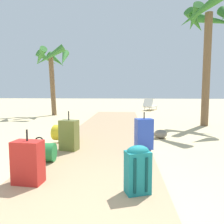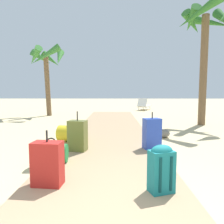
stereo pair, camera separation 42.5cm
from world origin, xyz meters
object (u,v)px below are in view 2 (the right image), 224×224
Objects in this scene: duffel_bag_green at (52,153)px; palm_tree_near_right at (209,30)px; suitcase_blue at (152,133)px; suitcase_red at (48,164)px; suitcase_olive at (78,136)px; palm_tree_far_left at (47,63)px; backpack_teal at (162,167)px; duffel_bag_yellow at (70,133)px; lounge_chair at (144,105)px.

duffel_bag_green is 0.12× the size of palm_tree_near_right.
suitcase_blue reaches higher than suitcase_red.
palm_tree_far_left is at bearing 111.87° from suitcase_olive.
suitcase_olive reaches higher than duffel_bag_green.
suitcase_red is 7.57m from palm_tree_near_right.
backpack_teal is 0.74× the size of suitcase_blue.
duffel_bag_yellow is (-0.21, 2.40, -0.09)m from suitcase_red.
palm_tree_far_left is (-2.34, 7.35, 2.47)m from duffel_bag_green.
palm_tree_far_left reaches higher than suitcase_red.
suitcase_red is at bearing -103.77° from lounge_chair.
lounge_chair is (3.07, 9.29, 0.06)m from duffel_bag_yellow.
duffel_bag_yellow is 6.73m from palm_tree_far_left.
suitcase_olive is 7.50m from palm_tree_far_left.
duffel_bag_yellow is at bearing -146.35° from palm_tree_near_right.
backpack_teal reaches higher than duffel_bag_green.
suitcase_olive is 0.23× the size of palm_tree_far_left.
palm_tree_far_left is at bearing -147.28° from lounge_chair.
lounge_chair is at bearing 83.00° from suitcase_blue.
palm_tree_far_left reaches higher than backpack_teal.
duffel_bag_green is (-1.85, -0.91, -0.16)m from suitcase_blue.
palm_tree_far_left is (-4.19, 6.44, 2.31)m from suitcase_blue.
suitcase_red is at bearing -132.92° from suitcase_blue.
palm_tree_far_left is (-2.66, 6.62, 2.32)m from suitcase_olive.
backpack_teal is 0.81× the size of suitcase_red.
duffel_bag_yellow is at bearing 94.93° from suitcase_red.
palm_tree_far_left is at bearing 111.92° from duffel_bag_yellow.
suitcase_olive reaches higher than lounge_chair.
suitcase_blue is 1.21× the size of duffel_bag_yellow.
suitcase_blue is at bearing 47.08° from suitcase_red.
duffel_bag_green is 8.10m from palm_tree_far_left.
suitcase_blue is 0.22× the size of palm_tree_far_left.
lounge_chair is at bearing 74.15° from duffel_bag_green.
suitcase_olive is at bearing -173.35° from suitcase_blue.
suitcase_blue is 1.45× the size of duffel_bag_green.
suitcase_red is (0.21, -0.86, 0.12)m from duffel_bag_green.
duffel_bag_yellow is at bearing -68.08° from palm_tree_far_left.
suitcase_olive is at bearing 66.22° from duffel_bag_green.
palm_tree_far_left is (-2.34, 5.82, 2.44)m from duffel_bag_yellow.
backpack_teal is at bearing -117.27° from palm_tree_near_right.
suitcase_olive is at bearing -68.49° from duffel_bag_yellow.
suitcase_blue is 0.96× the size of suitcase_olive.
duffel_bag_yellow is 0.18× the size of palm_tree_far_left.
palm_tree_far_left is 2.19× the size of lounge_chair.
suitcase_olive is at bearing -105.25° from lounge_chair.
duffel_bag_yellow is (-1.62, 2.57, -0.11)m from backpack_teal.
duffel_bag_yellow is at bearing -108.29° from lounge_chair.
suitcase_blue is at bearing -18.74° from duffel_bag_yellow.
suitcase_red is 0.20× the size of palm_tree_far_left.
suitcase_red is at bearing 172.86° from backpack_teal.
lounge_chair is (1.45, 11.87, -0.05)m from backpack_teal.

